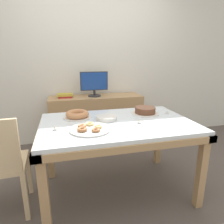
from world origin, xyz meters
name	(u,v)px	position (x,y,z in m)	size (l,w,h in m)	color
ground_plane	(117,189)	(0.00, 0.00, 0.00)	(12.00, 12.00, 0.00)	#564C44
wall_back	(92,63)	(0.00, 1.53, 1.30)	(8.00, 0.10, 2.60)	silver
dining_table	(117,131)	(0.00, 0.00, 0.68)	(1.51, 0.98, 0.78)	silver
sideboard	(96,121)	(0.00, 1.23, 0.40)	(1.44, 0.44, 0.80)	tan
computer_monitor	(94,84)	(-0.02, 1.23, 0.99)	(0.42, 0.20, 0.38)	#262628
book_stack	(65,96)	(-0.47, 1.23, 0.83)	(0.23, 0.16, 0.06)	maroon
cake_chocolate_round	(145,111)	(0.38, 0.18, 0.81)	(0.31, 0.31, 0.08)	silver
cake_golden_bundt	(77,115)	(-0.37, 0.22, 0.81)	(0.29, 0.29, 0.07)	silver
pastry_platter	(90,129)	(-0.30, -0.17, 0.79)	(0.36, 0.36, 0.04)	silver
plate_stack	(106,118)	(-0.09, 0.08, 0.80)	(0.21, 0.21, 0.04)	silver
tealight_centre	(55,129)	(-0.59, -0.10, 0.79)	(0.04, 0.04, 0.04)	silver
tealight_near_front	(139,122)	(0.19, -0.10, 0.79)	(0.04, 0.04, 0.04)	silver
tealight_left_edge	(167,113)	(0.62, 0.13, 0.79)	(0.04, 0.04, 0.04)	silver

